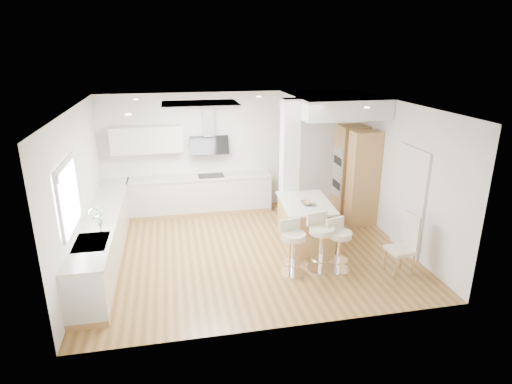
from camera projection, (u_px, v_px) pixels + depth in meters
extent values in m
plane|color=olive|center=(249.00, 250.00, 8.40)|extent=(6.00, 6.00, 0.00)
cube|color=silver|center=(249.00, 250.00, 8.40)|extent=(6.00, 5.00, 0.02)
cube|color=silver|center=(230.00, 151.00, 10.26)|extent=(6.00, 0.04, 2.80)
cube|color=silver|center=(78.00, 192.00, 7.38)|extent=(0.04, 5.00, 2.80)
cube|color=silver|center=(397.00, 173.00, 8.51)|extent=(0.04, 5.00, 2.80)
cube|color=silver|center=(200.00, 104.00, 7.91)|extent=(1.40, 0.95, 0.05)
cube|color=white|center=(200.00, 105.00, 7.91)|extent=(1.25, 0.80, 0.03)
cylinder|color=silver|center=(136.00, 100.00, 8.51)|extent=(0.10, 0.10, 0.02)
cylinder|color=silver|center=(128.00, 115.00, 6.66)|extent=(0.10, 0.10, 0.02)
cylinder|color=silver|center=(259.00, 97.00, 8.98)|extent=(0.10, 0.10, 0.02)
cylinder|color=silver|center=(335.00, 98.00, 8.80)|extent=(0.10, 0.10, 0.02)
cylinder|color=silver|center=(367.00, 108.00, 7.41)|extent=(0.10, 0.10, 0.02)
cube|color=white|center=(68.00, 196.00, 6.47)|extent=(0.03, 1.15, 0.95)
cube|color=silver|center=(64.00, 163.00, 6.31)|extent=(0.04, 1.28, 0.06)
cube|color=silver|center=(73.00, 226.00, 6.64)|extent=(0.04, 1.28, 0.06)
cube|color=silver|center=(59.00, 210.00, 5.91)|extent=(0.04, 0.06, 0.95)
cube|color=silver|center=(76.00, 184.00, 7.04)|extent=(0.04, 0.06, 0.95)
cube|color=#B5B8BD|center=(65.00, 168.00, 6.34)|extent=(0.03, 1.18, 0.14)
cube|color=#433C35|center=(410.00, 202.00, 8.08)|extent=(0.02, 0.90, 2.00)
cube|color=silver|center=(409.00, 202.00, 8.08)|extent=(0.05, 1.00, 2.10)
cube|color=tan|center=(107.00, 254.00, 8.11)|extent=(0.60, 4.50, 0.10)
cube|color=beige|center=(104.00, 234.00, 7.97)|extent=(0.60, 4.50, 0.76)
cube|color=beige|center=(102.00, 214.00, 7.84)|extent=(0.63, 4.50, 0.04)
cube|color=#AAAAAE|center=(91.00, 242.00, 6.68)|extent=(0.50, 0.75, 0.02)
cube|color=#AAAAAE|center=(90.00, 250.00, 6.53)|extent=(0.40, 0.34, 0.10)
cube|color=#AAAAAE|center=(93.00, 240.00, 6.86)|extent=(0.40, 0.34, 0.10)
cylinder|color=white|center=(100.00, 223.00, 6.92)|extent=(0.02, 0.02, 0.36)
torus|color=white|center=(94.00, 213.00, 6.84)|extent=(0.18, 0.02, 0.18)
imported|color=#4E8C47|center=(99.00, 216.00, 7.23)|extent=(0.17, 0.12, 0.33)
cube|color=tan|center=(202.00, 210.00, 10.28)|extent=(3.30, 0.60, 0.10)
cube|color=beige|center=(201.00, 193.00, 10.14)|extent=(3.30, 0.60, 0.76)
cube|color=beige|center=(200.00, 177.00, 10.01)|extent=(3.33, 0.63, 0.04)
cube|color=black|center=(211.00, 176.00, 10.05)|extent=(0.60, 0.40, 0.01)
cube|color=beige|center=(147.00, 139.00, 9.62)|extent=(1.60, 0.34, 0.60)
cube|color=#AAAAAE|center=(208.00, 121.00, 9.83)|extent=(0.25, 0.18, 0.70)
cube|color=black|center=(209.00, 146.00, 9.94)|extent=(0.90, 0.26, 0.44)
cube|color=silver|center=(289.00, 166.00, 9.02)|extent=(0.35, 0.35, 2.80)
cube|color=silver|center=(332.00, 104.00, 9.25)|extent=(1.78, 2.20, 0.40)
cube|color=tan|center=(350.00, 170.00, 9.95)|extent=(0.62, 0.62, 2.10)
cube|color=tan|center=(363.00, 179.00, 9.31)|extent=(0.62, 0.40, 2.10)
cube|color=#AAAAAE|center=(338.00, 161.00, 9.81)|extent=(0.02, 0.55, 0.55)
cube|color=#AAAAAE|center=(337.00, 185.00, 10.00)|extent=(0.02, 0.55, 0.55)
cube|color=black|center=(338.00, 161.00, 9.81)|extent=(0.01, 0.45, 0.18)
cube|color=black|center=(336.00, 185.00, 10.00)|extent=(0.01, 0.45, 0.18)
cube|color=tan|center=(305.00, 223.00, 8.58)|extent=(0.98, 1.43, 0.84)
cube|color=beige|center=(306.00, 203.00, 8.44)|extent=(1.07, 1.52, 0.04)
imported|color=slate|center=(307.00, 203.00, 8.28)|extent=(0.27, 0.27, 0.06)
sphere|color=orange|center=(309.00, 203.00, 8.28)|extent=(0.07, 0.07, 0.07)
sphere|color=orange|center=(305.00, 203.00, 8.29)|extent=(0.07, 0.07, 0.07)
sphere|color=#83A537|center=(308.00, 204.00, 8.24)|extent=(0.07, 0.07, 0.07)
cylinder|color=white|center=(293.00, 273.00, 7.52)|extent=(0.51, 0.51, 0.03)
cylinder|color=white|center=(293.00, 256.00, 7.41)|extent=(0.08, 0.08, 0.65)
cylinder|color=white|center=(293.00, 262.00, 7.46)|extent=(0.39, 0.39, 0.01)
cylinder|color=beige|center=(294.00, 236.00, 7.29)|extent=(0.49, 0.49, 0.10)
cube|color=beige|center=(290.00, 225.00, 7.39)|extent=(0.38, 0.12, 0.22)
cylinder|color=white|center=(320.00, 269.00, 7.66)|extent=(0.57, 0.57, 0.03)
cylinder|color=white|center=(321.00, 251.00, 7.54)|extent=(0.09, 0.09, 0.69)
cylinder|color=white|center=(321.00, 258.00, 7.59)|extent=(0.44, 0.44, 0.02)
cylinder|color=beige|center=(322.00, 230.00, 7.41)|extent=(0.54, 0.54, 0.11)
cube|color=beige|center=(317.00, 218.00, 7.51)|extent=(0.41, 0.15, 0.23)
cylinder|color=white|center=(338.00, 270.00, 7.63)|extent=(0.54, 0.54, 0.03)
cylinder|color=white|center=(339.00, 253.00, 7.52)|extent=(0.09, 0.09, 0.63)
cylinder|color=white|center=(338.00, 260.00, 7.57)|extent=(0.42, 0.42, 0.01)
cylinder|color=beige|center=(340.00, 234.00, 7.41)|extent=(0.51, 0.51, 0.10)
cube|color=beige|center=(335.00, 224.00, 7.49)|extent=(0.37, 0.16, 0.21)
cube|color=beige|center=(400.00, 250.00, 7.42)|extent=(0.46, 0.46, 0.06)
cube|color=beige|center=(412.00, 232.00, 7.37)|extent=(0.08, 0.40, 0.68)
cylinder|color=tan|center=(396.00, 268.00, 7.29)|extent=(0.04, 0.04, 0.41)
cylinder|color=tan|center=(385.00, 259.00, 7.60)|extent=(0.04, 0.04, 0.41)
cylinder|color=tan|center=(413.00, 265.00, 7.38)|extent=(0.04, 0.04, 0.41)
cylinder|color=tan|center=(401.00, 256.00, 7.69)|extent=(0.04, 0.04, 0.41)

